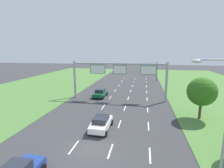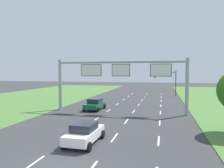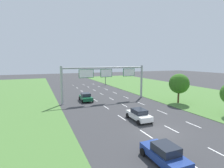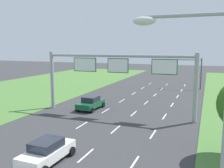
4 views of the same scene
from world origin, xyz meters
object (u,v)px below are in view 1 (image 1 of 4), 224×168
car_mid_lane (101,123)px  street_lamp (222,110)px  sign_gantry (119,73)px  car_near_red (100,93)px  roadside_tree_mid (202,92)px  traffic_light_mast (150,68)px

car_mid_lane → street_lamp: street_lamp is taller
car_mid_lane → sign_gantry: sign_gantry is taller
car_mid_lane → street_lamp: 12.27m
car_near_red → car_mid_lane: (3.62, -13.91, -0.00)m
car_mid_lane → roadside_tree_mid: 13.53m
sign_gantry → street_lamp: (9.49, -18.90, 0.15)m
street_lamp → sign_gantry: bearing=116.7°
car_mid_lane → roadside_tree_mid: (12.04, 5.44, 2.92)m
sign_gantry → roadside_tree_mid: (11.81, -7.33, -1.23)m
roadside_tree_mid → traffic_light_mast: bearing=100.9°
street_lamp → roadside_tree_mid: (2.32, 11.58, -1.38)m
car_mid_lane → traffic_light_mast: traffic_light_mast is taller
traffic_light_mast → street_lamp: (3.26, -40.42, 1.21)m
car_mid_lane → traffic_light_mast: size_ratio=0.75×
traffic_light_mast → car_mid_lane: bearing=-100.7°
traffic_light_mast → roadside_tree_mid: 29.38m
traffic_light_mast → roadside_tree_mid: bearing=-79.1°
car_mid_lane → sign_gantry: bearing=90.5°
car_near_red → traffic_light_mast: size_ratio=0.75×
car_near_red → traffic_light_mast: (10.08, 20.37, 3.07)m
car_mid_lane → sign_gantry: (0.23, 12.76, 4.14)m
car_near_red → roadside_tree_mid: bearing=-26.4°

